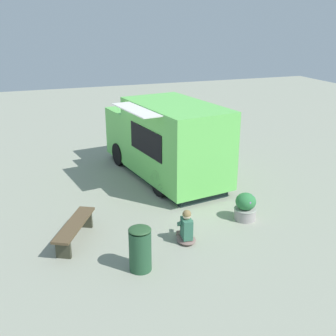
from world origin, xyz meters
name	(u,v)px	position (x,y,z in m)	size (l,w,h in m)	color
ground_plane	(157,185)	(0.00, 0.00, 0.00)	(40.00, 40.00, 0.00)	gray
food_truck	(166,141)	(-0.61, 0.50, 1.21)	(5.58, 3.07, 2.55)	#69CE59
person_customer	(186,229)	(3.60, -0.47, 0.32)	(0.77, 0.50, 0.83)	#755E56
planter_flowering_near	(217,134)	(-3.83, 3.95, 0.30)	(0.41, 0.41, 0.57)	tan
planter_flowering_far	(245,207)	(3.05, 1.42, 0.35)	(0.59, 0.59, 0.73)	#9B9591
plaza_bench	(75,227)	(2.72, -2.94, 0.37)	(1.79, 1.22, 0.48)	brown
trash_bin	(140,249)	(4.36, -1.81, 0.50)	(0.48, 0.48, 0.99)	#254F32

